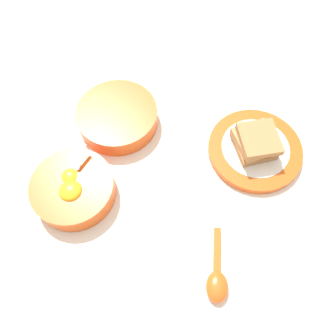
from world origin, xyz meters
TOP-DOWN VIEW (x-y plane):
  - ground_plane at (0.00, 0.00)m, footprint 3.00×3.00m
  - egg_bowl at (0.23, -0.10)m, footprint 0.17×0.17m
  - toast_plate at (-0.16, 0.04)m, footprint 0.21×0.21m
  - toast_sandwich at (-0.15, 0.04)m, footprint 0.11×0.12m
  - soup_spoon at (0.09, 0.22)m, footprint 0.11×0.13m
  - congee_bowl at (0.06, -0.20)m, footprint 0.19×0.19m

SIDE VIEW (x-z plane):
  - ground_plane at x=0.00m, z-range 0.00..0.00m
  - toast_plate at x=-0.16m, z-range 0.00..0.02m
  - soup_spoon at x=0.09m, z-range 0.00..0.02m
  - congee_bowl at x=0.06m, z-range 0.00..0.05m
  - egg_bowl at x=0.23m, z-range -0.01..0.06m
  - toast_sandwich at x=-0.15m, z-range 0.02..0.07m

